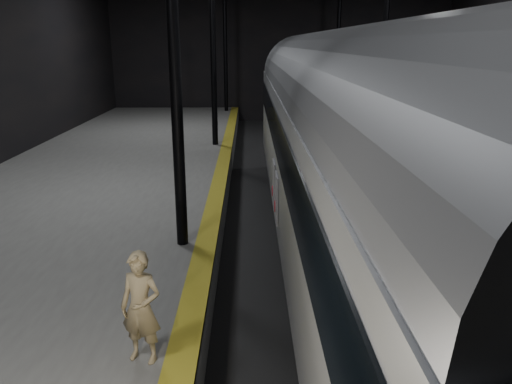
{
  "coord_description": "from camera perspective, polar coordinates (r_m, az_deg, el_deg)",
  "views": [
    {
      "loc": [
        -2.22,
        -14.98,
        5.55
      ],
      "look_at": [
        -2.05,
        -3.14,
        2.0
      ],
      "focal_mm": 35.0,
      "sensor_mm": 36.0,
      "label": 1
    }
  ],
  "objects": [
    {
      "name": "woman",
      "position": [
        7.62,
        -13.01,
        -12.76
      ],
      "size": [
        0.72,
        0.57,
        1.72
      ],
      "primitive_type": "imported",
      "rotation": [
        0.0,
        0.0,
        -0.28
      ],
      "color": "#96825C",
      "rests_on": "platform_left"
    },
    {
      "name": "train",
      "position": [
        12.55,
        9.44,
        5.67
      ],
      "size": [
        3.21,
        21.47,
        5.74
      ],
      "color": "gray",
      "rests_on": "ground"
    },
    {
      "name": "platform_left",
      "position": [
        16.67,
        -19.24,
        -1.92
      ],
      "size": [
        9.0,
        43.8,
        1.0
      ],
      "primitive_type": "cube",
      "color": "#51514F",
      "rests_on": "ground"
    },
    {
      "name": "tactile_strip",
      "position": [
        15.69,
        -4.53,
        -0.21
      ],
      "size": [
        0.5,
        43.8,
        0.01
      ],
      "primitive_type": "cube",
      "color": "olive",
      "rests_on": "platform_left"
    },
    {
      "name": "track",
      "position": [
        16.11,
        7.18,
        -3.35
      ],
      "size": [
        2.4,
        43.0,
        0.24
      ],
      "color": "#3F3328",
      "rests_on": "ground"
    },
    {
      "name": "ground",
      "position": [
        16.13,
        7.17,
        -3.58
      ],
      "size": [
        44.0,
        44.0,
        0.0
      ],
      "primitive_type": "plane",
      "color": "black",
      "rests_on": "ground"
    }
  ]
}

